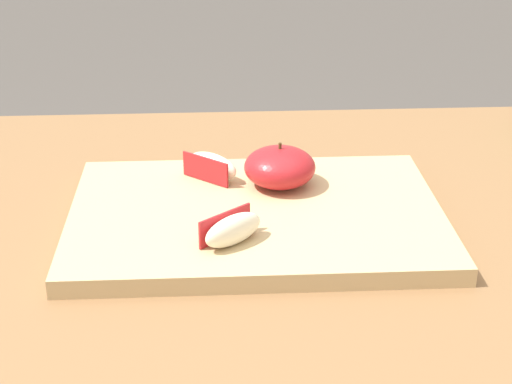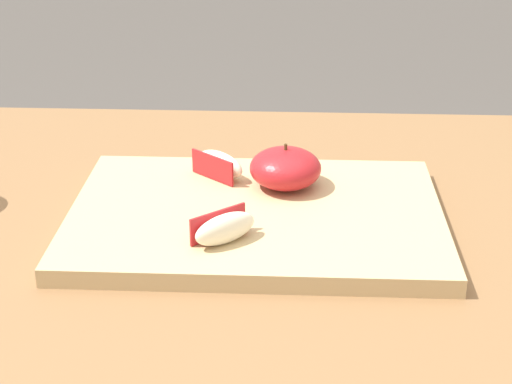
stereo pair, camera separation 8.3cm
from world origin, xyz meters
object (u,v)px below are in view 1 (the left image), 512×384
apple_half_skin_up (280,167)px  apple_wedge_left (212,166)px  apple_wedge_near_knife (232,229)px  cutting_board (256,217)px

apple_half_skin_up → apple_wedge_left: 0.08m
apple_wedge_left → apple_wedge_near_knife: (0.02, -0.16, 0.00)m
apple_half_skin_up → apple_wedge_near_knife: apple_half_skin_up is taller
apple_half_skin_up → apple_wedge_near_knife: (-0.06, -0.14, -0.01)m
apple_wedge_left → apple_wedge_near_knife: bearing=-83.2°
cutting_board → apple_half_skin_up: size_ratio=4.92×
apple_half_skin_up → apple_wedge_left: apple_half_skin_up is taller
apple_wedge_left → apple_wedge_near_knife: same height
apple_wedge_near_knife → apple_wedge_left: bearing=96.8°
cutting_board → apple_wedge_left: apple_wedge_left is taller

